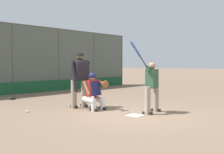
# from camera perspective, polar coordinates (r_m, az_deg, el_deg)

# --- Properties ---
(ground_plane) EXTENTS (160.00, 160.00, 0.00)m
(ground_plane) POSITION_cam_1_polar(r_m,az_deg,el_deg) (8.83, 4.28, -7.05)
(ground_plane) COLOR #7A604C
(home_plate_marker) EXTENTS (0.43, 0.43, 0.01)m
(home_plate_marker) POSITION_cam_1_polar(r_m,az_deg,el_deg) (8.83, 4.28, -7.01)
(home_plate_marker) COLOR white
(home_plate_marker) RESTS_ON ground_plane
(bleachers_beyond) EXTENTS (14.18, 2.50, 1.48)m
(bleachers_beyond) POSITION_cam_1_polar(r_m,az_deg,el_deg) (18.30, -19.02, -0.71)
(bleachers_beyond) COLOR slate
(bleachers_beyond) RESTS_ON ground_plane
(batter_at_plate) EXTENTS (1.06, 0.58, 2.10)m
(batter_at_plate) POSITION_cam_1_polar(r_m,az_deg,el_deg) (9.23, 7.25, -1.55)
(batter_at_plate) COLOR gray
(batter_at_plate) RESTS_ON ground_plane
(catcher_behind_plate) EXTENTS (0.62, 0.71, 1.18)m
(catcher_behind_plate) POSITION_cam_1_polar(r_m,az_deg,el_deg) (9.79, -3.27, -2.51)
(catcher_behind_plate) COLOR silver
(catcher_behind_plate) RESTS_ON ground_plane
(umpire_home) EXTENTS (0.73, 0.50, 1.80)m
(umpire_home) POSITION_cam_1_polar(r_m,az_deg,el_deg) (10.34, -5.91, -0.23)
(umpire_home) COLOR gray
(umpire_home) RESTS_ON ground_plane
(fielding_glove_on_dirt) EXTENTS (0.30, 0.23, 0.11)m
(fielding_glove_on_dirt) POSITION_cam_1_polar(r_m,az_deg,el_deg) (13.29, -17.75, -3.72)
(fielding_glove_on_dirt) COLOR black
(fielding_glove_on_dirt) RESTS_ON ground_plane
(baseball_loose) EXTENTS (0.07, 0.07, 0.07)m
(baseball_loose) POSITION_cam_1_polar(r_m,az_deg,el_deg) (9.68, -15.28, -6.06)
(baseball_loose) COLOR white
(baseball_loose) RESTS_ON ground_plane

